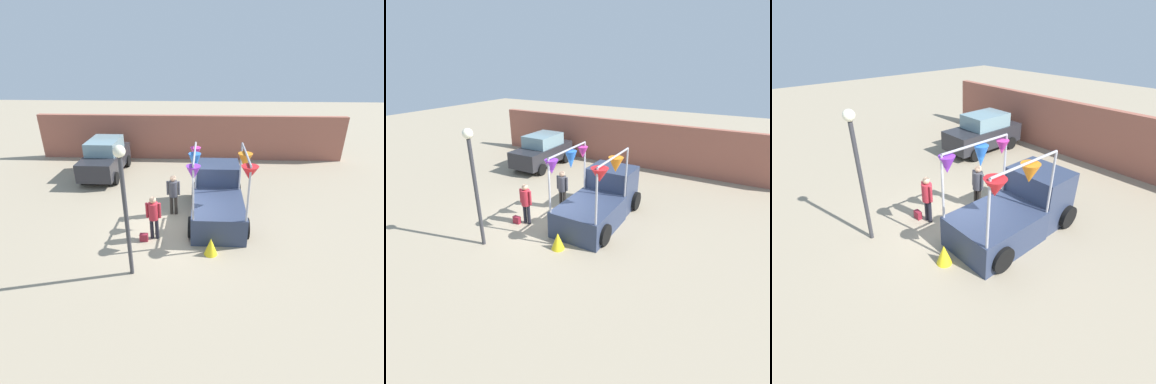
# 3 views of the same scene
# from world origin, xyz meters

# --- Properties ---
(ground_plane) EXTENTS (60.00, 60.00, 0.00)m
(ground_plane) POSITION_xyz_m (0.00, 0.00, 0.00)
(ground_plane) COLOR gray
(vendor_truck) EXTENTS (2.43, 4.16, 2.94)m
(vendor_truck) POSITION_xyz_m (1.42, 1.18, 0.85)
(vendor_truck) COLOR #2D3851
(vendor_truck) RESTS_ON ground
(parked_car) EXTENTS (1.88, 4.00, 1.88)m
(parked_car) POSITION_xyz_m (-4.31, 5.15, 0.94)
(parked_car) COLOR #26262B
(parked_car) RESTS_ON ground
(person_customer) EXTENTS (0.53, 0.34, 1.62)m
(person_customer) POSITION_xyz_m (-0.82, -0.69, 0.98)
(person_customer) COLOR black
(person_customer) RESTS_ON ground
(person_vendor) EXTENTS (0.53, 0.34, 1.68)m
(person_vendor) POSITION_xyz_m (-0.32, 1.06, 1.02)
(person_vendor) COLOR #2D2823
(person_vendor) RESTS_ON ground
(handbag) EXTENTS (0.28, 0.16, 0.28)m
(handbag) POSITION_xyz_m (-1.17, -0.89, 0.14)
(handbag) COLOR maroon
(handbag) RESTS_ON ground
(street_lamp) EXTENTS (0.32, 0.32, 3.97)m
(street_lamp) POSITION_xyz_m (-1.22, -2.56, 2.59)
(street_lamp) COLOR #333338
(street_lamp) RESTS_ON ground
(brick_boundary_wall) EXTENTS (18.00, 0.36, 2.60)m
(brick_boundary_wall) POSITION_xyz_m (0.00, 7.94, 1.30)
(brick_boundary_wall) COLOR #9E5947
(brick_boundary_wall) RESTS_ON ground
(folded_kite_bundle_sunflower) EXTENTS (0.62, 0.62, 0.60)m
(folded_kite_bundle_sunflower) POSITION_xyz_m (1.15, -1.54, 0.30)
(folded_kite_bundle_sunflower) COLOR yellow
(folded_kite_bundle_sunflower) RESTS_ON ground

